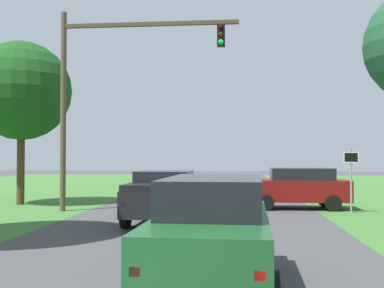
{
  "coord_description": "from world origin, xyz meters",
  "views": [
    {
      "loc": [
        1.42,
        -3.33,
        2.29
      ],
      "look_at": [
        -0.49,
        17.17,
        2.83
      ],
      "focal_mm": 43.89,
      "sensor_mm": 36.0,
      "label": 1
    }
  ],
  "objects_px": {
    "crossing_suv_far": "(298,187)",
    "extra_tree_1": "(21,91)",
    "pickup_truck_lead": "(165,195)",
    "traffic_light": "(106,80)",
    "keep_moving_sign": "(351,172)",
    "red_suv_near": "(213,230)"
  },
  "relations": [
    {
      "from": "pickup_truck_lead",
      "to": "extra_tree_1",
      "type": "bearing_deg",
      "value": 146.41
    },
    {
      "from": "red_suv_near",
      "to": "extra_tree_1",
      "type": "xyz_separation_m",
      "value": [
        -9.8,
        13.31,
        4.4
      ]
    },
    {
      "from": "extra_tree_1",
      "to": "crossing_suv_far",
      "type": "bearing_deg",
      "value": -2.59
    },
    {
      "from": "traffic_light",
      "to": "keep_moving_sign",
      "type": "xyz_separation_m",
      "value": [
        10.02,
        0.44,
        -3.82
      ]
    },
    {
      "from": "traffic_light",
      "to": "pickup_truck_lead",
      "type": "bearing_deg",
      "value": -42.9
    },
    {
      "from": "traffic_light",
      "to": "crossing_suv_far",
      "type": "bearing_deg",
      "value": 12.92
    },
    {
      "from": "pickup_truck_lead",
      "to": "crossing_suv_far",
      "type": "bearing_deg",
      "value": 41.39
    },
    {
      "from": "traffic_light",
      "to": "extra_tree_1",
      "type": "bearing_deg",
      "value": 153.23
    },
    {
      "from": "crossing_suv_far",
      "to": "extra_tree_1",
      "type": "distance_m",
      "value": 13.66
    },
    {
      "from": "traffic_light",
      "to": "keep_moving_sign",
      "type": "relative_size",
      "value": 3.22
    },
    {
      "from": "red_suv_near",
      "to": "traffic_light",
      "type": "bearing_deg",
      "value": 114.6
    },
    {
      "from": "pickup_truck_lead",
      "to": "crossing_suv_far",
      "type": "xyz_separation_m",
      "value": [
        5.16,
        4.55,
        0.0
      ]
    },
    {
      "from": "red_suv_near",
      "to": "pickup_truck_lead",
      "type": "distance_m",
      "value": 8.43
    },
    {
      "from": "extra_tree_1",
      "to": "red_suv_near",
      "type": "bearing_deg",
      "value": -53.62
    },
    {
      "from": "red_suv_near",
      "to": "keep_moving_sign",
      "type": "bearing_deg",
      "value": 66.0
    },
    {
      "from": "pickup_truck_lead",
      "to": "crossing_suv_far",
      "type": "relative_size",
      "value": 1.25
    },
    {
      "from": "keep_moving_sign",
      "to": "extra_tree_1",
      "type": "bearing_deg",
      "value": 172.36
    },
    {
      "from": "extra_tree_1",
      "to": "pickup_truck_lead",
      "type": "bearing_deg",
      "value": -33.59
    },
    {
      "from": "red_suv_near",
      "to": "traffic_light",
      "type": "height_order",
      "value": "traffic_light"
    },
    {
      "from": "crossing_suv_far",
      "to": "red_suv_near",
      "type": "bearing_deg",
      "value": -103.66
    },
    {
      "from": "crossing_suv_far",
      "to": "extra_tree_1",
      "type": "bearing_deg",
      "value": 177.41
    },
    {
      "from": "pickup_truck_lead",
      "to": "traffic_light",
      "type": "height_order",
      "value": "traffic_light"
    }
  ]
}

